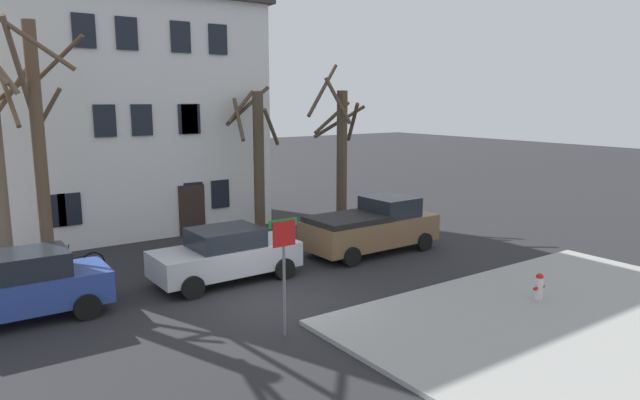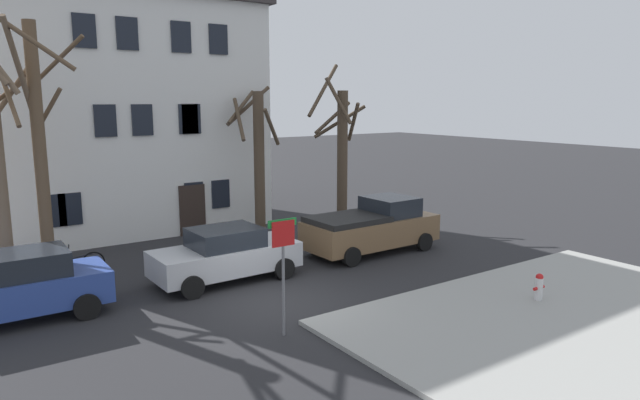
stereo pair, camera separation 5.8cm
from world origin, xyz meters
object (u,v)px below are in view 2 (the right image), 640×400
at_px(car_silver_sedan, 226,254).
at_px(fire_hydrant, 539,286).
at_px(tree_bare_mid, 38,141).
at_px(car_blue_wagon, 12,286).
at_px(tree_bare_far, 258,156).
at_px(tree_bare_end, 341,148).
at_px(building_main, 122,96).
at_px(street_sign_pole, 283,255).
at_px(bicycle_leaning, 76,264).
at_px(pickup_truck_brown, 372,227).

relative_size(car_silver_sedan, fire_hydrant, 6.03).
relative_size(tree_bare_mid, car_blue_wagon, 1.82).
bearing_deg(fire_hydrant, car_silver_sedan, 132.21).
xyz_separation_m(tree_bare_far, tree_bare_end, (4.07, -0.31, 0.15)).
xyz_separation_m(building_main, street_sign_pole, (-0.67, -14.76, -3.72)).
height_order(car_silver_sedan, bicycle_leaning, car_silver_sedan).
distance_m(building_main, pickup_truck_brown, 12.67).
xyz_separation_m(tree_bare_far, pickup_truck_brown, (2.03, -4.97, -2.31)).
distance_m(car_blue_wagon, pickup_truck_brown, 11.80).
xyz_separation_m(building_main, car_blue_wagon, (-5.87, -10.08, -4.79)).
distance_m(car_silver_sedan, street_sign_pole, 4.80).
height_order(car_blue_wagon, pickup_truck_brown, pickup_truck_brown).
bearing_deg(building_main, street_sign_pole, -92.61).
distance_m(tree_bare_mid, street_sign_pole, 9.33).
distance_m(building_main, fire_hydrant, 18.79).
height_order(car_silver_sedan, pickup_truck_brown, pickup_truck_brown).
distance_m(tree_bare_end, car_blue_wagon, 14.79).
relative_size(tree_bare_end, car_blue_wagon, 1.56).
relative_size(building_main, tree_bare_far, 1.83).
bearing_deg(car_blue_wagon, tree_bare_far, 26.71).
distance_m(tree_bare_end, street_sign_pole, 12.75).
relative_size(building_main, pickup_truck_brown, 2.19).
distance_m(tree_bare_far, bicycle_leaning, 8.32).
distance_m(tree_bare_far, car_silver_sedan, 6.77).
bearing_deg(fire_hydrant, bicycle_leaning, 134.51).
relative_size(tree_bare_far, car_blue_wagon, 1.34).
distance_m(car_blue_wagon, fire_hydrant, 13.89).
xyz_separation_m(building_main, tree_bare_far, (3.90, -5.17, -2.45)).
distance_m(building_main, tree_bare_end, 9.94).
relative_size(car_silver_sedan, street_sign_pole, 1.60).
xyz_separation_m(car_blue_wagon, pickup_truck_brown, (11.80, -0.06, 0.03)).
distance_m(tree_bare_far, tree_bare_end, 4.08).
bearing_deg(tree_bare_end, tree_bare_far, 175.57).
bearing_deg(car_blue_wagon, tree_bare_mid, 68.11).
relative_size(car_silver_sedan, pickup_truck_brown, 0.88).
bearing_deg(building_main, car_blue_wagon, -120.22).
height_order(building_main, pickup_truck_brown, building_main).
height_order(tree_bare_end, car_silver_sedan, tree_bare_end).
relative_size(building_main, tree_bare_mid, 1.35).
height_order(building_main, car_silver_sedan, building_main).
distance_m(fire_hydrant, bicycle_leaning, 14.13).
relative_size(car_blue_wagon, street_sign_pole, 1.61).
height_order(building_main, car_blue_wagon, building_main).
xyz_separation_m(tree_bare_far, bicycle_leaning, (-7.61, -1.71, -2.90)).
height_order(street_sign_pole, bicycle_leaning, street_sign_pole).
height_order(fire_hydrant, street_sign_pole, street_sign_pole).
distance_m(car_silver_sedan, bicycle_leaning, 4.98).
height_order(tree_bare_mid, tree_bare_end, tree_bare_mid).
relative_size(tree_bare_end, pickup_truck_brown, 1.39).
xyz_separation_m(car_blue_wagon, car_silver_sedan, (5.88, -0.06, -0.08)).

